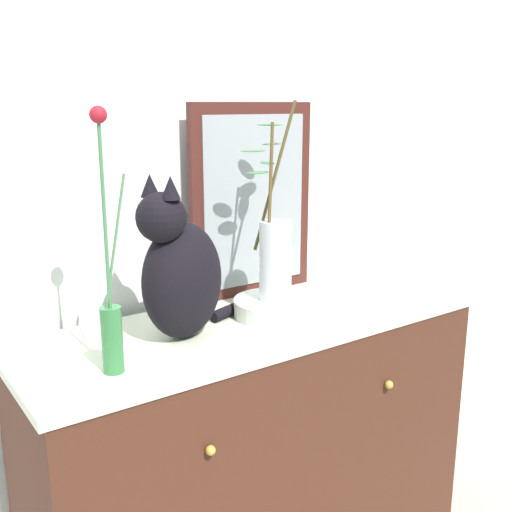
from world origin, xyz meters
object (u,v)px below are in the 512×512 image
(sideboard, at_px, (256,454))
(vase_glass_clear, at_px, (275,254))
(bowl_porcelain, at_px, (275,307))
(vase_slim_green, at_px, (110,308))
(mirror_leaning, at_px, (252,201))
(cat_sitting, at_px, (180,271))

(sideboard, distance_m, vase_glass_clear, 0.60)
(bowl_porcelain, xyz_separation_m, vase_glass_clear, (0.00, 0.00, 0.15))
(vase_slim_green, relative_size, bowl_porcelain, 2.48)
(sideboard, height_order, bowl_porcelain, bowl_porcelain)
(bowl_porcelain, relative_size, vase_glass_clear, 0.43)
(mirror_leaning, bearing_deg, cat_sitting, -150.32)
(mirror_leaning, relative_size, vase_glass_clear, 1.08)
(sideboard, bearing_deg, cat_sitting, -179.99)
(mirror_leaning, distance_m, bowl_porcelain, 0.35)
(sideboard, height_order, cat_sitting, cat_sitting)
(mirror_leaning, bearing_deg, sideboard, -122.40)
(cat_sitting, bearing_deg, vase_slim_green, -156.11)
(sideboard, distance_m, bowl_porcelain, 0.45)
(bowl_porcelain, bearing_deg, vase_glass_clear, 85.54)
(vase_slim_green, distance_m, bowl_porcelain, 0.54)
(cat_sitting, distance_m, bowl_porcelain, 0.33)
(sideboard, relative_size, cat_sitting, 3.01)
(sideboard, bearing_deg, mirror_leaning, 57.60)
(cat_sitting, xyz_separation_m, bowl_porcelain, (0.29, -0.01, -0.15))
(mirror_leaning, height_order, bowl_porcelain, mirror_leaning)
(sideboard, bearing_deg, vase_slim_green, -167.72)
(mirror_leaning, xyz_separation_m, vase_slim_green, (-0.59, -0.31, -0.14))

